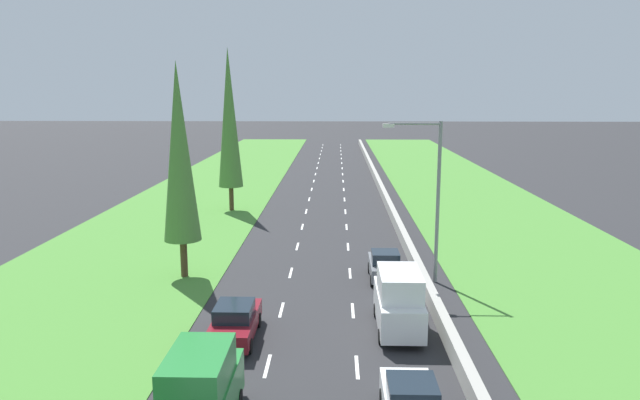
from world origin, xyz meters
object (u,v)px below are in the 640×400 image
Objects in this scene: white_van_right_lane at (399,301)px; poplar_tree_third at (229,118)px; poplar_tree_second at (179,153)px; maroon_sedan_left_lane at (235,322)px; green_van_left_lane at (201,393)px; grey_hatchback_right_lane at (385,266)px; street_light_mast at (432,190)px.

poplar_tree_third is (-12.19, 26.64, 6.83)m from white_van_right_lane.
maroon_sedan_left_lane is at bearing -62.91° from poplar_tree_second.
white_van_right_lane is 0.34× the size of poplar_tree_third.
green_van_left_lane is at bearing -81.52° from poplar_tree_third.
green_van_left_lane is 17.43m from poplar_tree_second.
poplar_tree_third reaches higher than white_van_right_lane.
white_van_right_lane is 1.26× the size of grey_hatchback_right_lane.
maroon_sedan_left_lane is 0.37× the size of poplar_tree_second.
maroon_sedan_left_lane is (-7.11, -8.37, -0.02)m from grey_hatchback_right_lane.
grey_hatchback_right_lane is at bearing 65.92° from green_van_left_lane.
maroon_sedan_left_lane is at bearing -170.70° from white_van_right_lane.
grey_hatchback_right_lane is at bearing 172.69° from street_light_mast.
grey_hatchback_right_lane is (-0.03, 7.20, -0.56)m from white_van_right_lane.
grey_hatchback_right_lane is 0.27× the size of poplar_tree_third.
grey_hatchback_right_lane is 24.09m from poplar_tree_third.
green_van_left_lane is 0.54× the size of street_light_mast.
street_light_mast is at bearing 70.51° from white_van_right_lane.
white_van_right_lane reaches higher than maroon_sedan_left_lane.
poplar_tree_second is at bearing 177.65° from street_light_mast.
poplar_tree_third is 24.76m from street_light_mast.
street_light_mast reaches higher than green_van_left_lane.
white_van_right_lane is 1.09× the size of maroon_sedan_left_lane.
maroon_sedan_left_lane is 0.31× the size of poplar_tree_third.
poplar_tree_second is (-4.41, 8.63, 6.37)m from maroon_sedan_left_lane.
green_van_left_lane is at bearing -121.73° from street_light_mast.
poplar_tree_second is (-11.52, 0.26, 6.35)m from grey_hatchback_right_lane.
maroon_sedan_left_lane is at bearing -139.93° from street_light_mast.
grey_hatchback_right_lane is 13.16m from poplar_tree_second.
poplar_tree_second reaches higher than green_van_left_lane.
green_van_left_lane reaches higher than maroon_sedan_left_lane.
poplar_tree_third is at bearing 126.51° from street_light_mast.
poplar_tree_third is (-12.16, 19.44, 7.39)m from grey_hatchback_right_lane.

